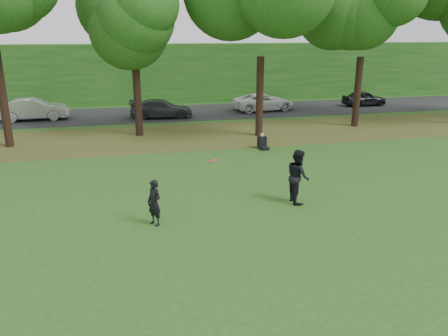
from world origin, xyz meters
name	(u,v)px	position (x,y,z in m)	size (l,w,h in m)	color
ground	(254,226)	(0.00, 0.00, 0.00)	(120.00, 120.00, 0.00)	#254916
leaf_litter	(191,136)	(0.00, 13.00, 0.01)	(60.00, 7.00, 0.01)	#4D3E1B
street	(175,113)	(0.00, 21.00, 0.01)	(70.00, 7.00, 0.02)	black
far_hedge	(166,73)	(0.00, 27.00, 2.50)	(70.00, 3.00, 5.00)	#194F16
player_left	(154,203)	(-3.07, 0.83, 0.76)	(0.55, 0.36, 1.51)	black
player_right	(298,176)	(2.15, 1.69, 0.98)	(0.96, 0.74, 1.97)	black
parked_cars	(149,106)	(-1.98, 20.28, 0.70)	(39.86, 3.75, 1.53)	black
frisbee	(213,160)	(-1.13, 0.94, 2.00)	(0.34, 0.33, 0.13)	#FF155D
seated_person	(263,143)	(3.26, 9.27, 0.31)	(0.48, 0.77, 0.83)	black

